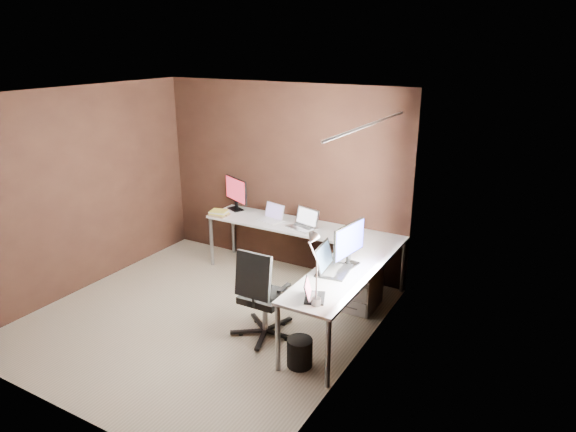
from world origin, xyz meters
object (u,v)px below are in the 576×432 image
at_px(drawer_pedestal, 359,283).
at_px(wastebasket, 300,353).
at_px(monitor_right, 349,242).
at_px(laptop_black_big, 330,265).
at_px(monitor_left, 236,192).
at_px(office_chair, 263,311).
at_px(laptop_silver, 304,223).
at_px(laptop_black_small, 312,294).
at_px(book_stack, 219,213).
at_px(desk_lamp, 313,259).
at_px(laptop_white, 272,217).

relative_size(drawer_pedestal, wastebasket, 2.10).
relative_size(monitor_right, laptop_black_big, 1.23).
relative_size(monitor_left, monitor_right, 0.87).
bearing_deg(monitor_right, office_chair, 140.19).
xyz_separation_m(monitor_right, wastebasket, (-0.09, -0.91, -0.85)).
distance_m(monitor_left, laptop_silver, 1.20).
xyz_separation_m(monitor_left, laptop_black_small, (2.14, -1.84, -0.22)).
bearing_deg(book_stack, drawer_pedestal, -4.02).
distance_m(book_stack, wastebasket, 2.67).
height_order(monitor_right, desk_lamp, desk_lamp).
distance_m(drawer_pedestal, laptop_black_big, 0.86).
bearing_deg(book_stack, laptop_black_small, -34.32).
height_order(monitor_right, laptop_black_small, monitor_right).
xyz_separation_m(monitor_left, desk_lamp, (2.16, -1.86, 0.15)).
height_order(desk_lamp, wastebasket, desk_lamp).
relative_size(drawer_pedestal, office_chair, 0.60).
xyz_separation_m(laptop_black_big, laptop_black_small, (0.11, -0.63, -0.02)).
xyz_separation_m(drawer_pedestal, desk_lamp, (0.08, -1.37, 0.84)).
xyz_separation_m(laptop_silver, office_chair, (0.27, -1.42, -0.49)).
bearing_deg(monitor_right, drawer_pedestal, 13.74).
bearing_deg(laptop_silver, laptop_black_big, -35.17).
bearing_deg(monitor_left, office_chair, -23.04).
height_order(monitor_right, office_chair, monitor_right).
relative_size(office_chair, wastebasket, 3.53).
height_order(drawer_pedestal, laptop_silver, laptop_silver).
distance_m(laptop_white, wastebasket, 2.30).
bearing_deg(office_chair, wastebasket, -25.85).
xyz_separation_m(drawer_pedestal, book_stack, (-2.13, 0.15, 0.47)).
distance_m(desk_lamp, wastebasket, 1.01).
height_order(laptop_white, book_stack, laptop_white).
distance_m(monitor_right, office_chair, 1.16).
bearing_deg(drawer_pedestal, desk_lamp, -86.87).
bearing_deg(laptop_black_small, wastebasket, 94.93).
distance_m(desk_lamp, office_chair, 1.14).
bearing_deg(monitor_right, laptop_black_big, 162.84).
height_order(monitor_right, wastebasket, monitor_right).
xyz_separation_m(desk_lamp, wastebasket, (-0.12, -0.02, -1.00)).
bearing_deg(desk_lamp, laptop_white, 131.53).
xyz_separation_m(monitor_right, laptop_white, (-1.46, 0.83, -0.22)).
xyz_separation_m(laptop_black_big, desk_lamp, (0.13, -0.66, 0.35)).
height_order(monitor_left, laptop_black_small, monitor_left).
xyz_separation_m(drawer_pedestal, laptop_white, (-1.41, 0.35, 0.48)).
bearing_deg(drawer_pedestal, laptop_black_big, -94.48).
distance_m(laptop_white, laptop_silver, 0.50).
distance_m(drawer_pedestal, laptop_black_small, 1.42).
height_order(laptop_silver, wastebasket, laptop_silver).
height_order(monitor_right, book_stack, monitor_right).
height_order(drawer_pedestal, monitor_left, monitor_left).
xyz_separation_m(monitor_right, book_stack, (-2.18, 0.63, -0.23)).
distance_m(laptop_white, laptop_black_small, 2.24).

